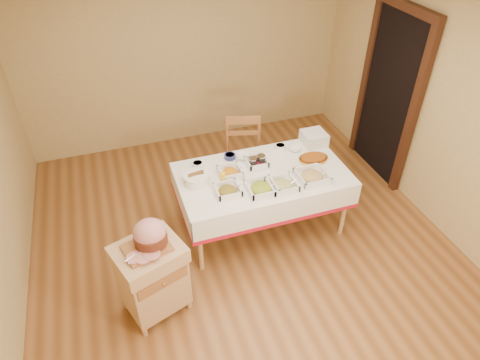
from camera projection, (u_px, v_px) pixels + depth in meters
name	position (u px, v px, depth m)	size (l,w,h in m)	color
room_shell	(246.00, 151.00, 3.94)	(5.00, 5.00, 5.00)	brown
doorway	(389.00, 94.00, 5.29)	(0.09, 1.10, 2.20)	black
dining_table	(262.00, 185.00, 4.67)	(1.82, 1.02, 0.76)	tan
butcher_cart	(152.00, 276.00, 3.85)	(0.70, 0.64, 0.81)	tan
dining_chair	(244.00, 158.00, 5.21)	(0.55, 0.54, 1.02)	#985E31
ham_on_board	(150.00, 236.00, 3.60)	(0.40, 0.38, 0.27)	#985E31
serving_dish_a	(228.00, 190.00, 4.29)	(0.25, 0.25, 0.11)	white
serving_dish_b	(261.00, 188.00, 4.31)	(0.29, 0.29, 0.12)	white
serving_dish_c	(282.00, 185.00, 4.35)	(0.28, 0.28, 0.11)	white
serving_dish_d	(312.00, 176.00, 4.47)	(0.31, 0.31, 0.12)	white
serving_dish_e	(230.00, 172.00, 4.53)	(0.24, 0.23, 0.11)	white
serving_dish_f	(256.00, 163.00, 4.67)	(0.23, 0.22, 0.11)	white
small_bowl_left	(198.00, 164.00, 4.65)	(0.12, 0.12, 0.06)	white
small_bowl_mid	(230.00, 156.00, 4.78)	(0.13, 0.13, 0.05)	navy
small_bowl_right	(280.00, 147.00, 4.92)	(0.12, 0.12, 0.06)	white
bowl_white_imported	(244.00, 156.00, 4.79)	(0.17, 0.17, 0.04)	white
bowl_small_imported	(295.00, 149.00, 4.91)	(0.14, 0.14, 0.04)	white
preserve_jar_left	(253.00, 163.00, 4.63)	(0.09, 0.09, 0.11)	silver
preserve_jar_right	(261.00, 161.00, 4.67)	(0.09, 0.09, 0.12)	silver
mustard_bottle	(223.00, 178.00, 4.38)	(0.06, 0.06, 0.17)	yellow
bread_basket	(196.00, 178.00, 4.41)	(0.27, 0.27, 0.12)	white
plate_stack	(314.00, 138.00, 5.00)	(0.27, 0.27, 0.15)	white
brass_platter	(313.00, 158.00, 4.76)	(0.34, 0.24, 0.04)	gold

